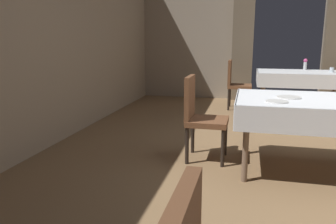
% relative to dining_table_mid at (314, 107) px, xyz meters
% --- Properties ---
extents(ground, '(10.08, 10.08, 0.00)m').
position_rel_dining_table_mid_xyz_m(ground, '(0.12, 0.01, -0.67)').
color(ground, olive).
extents(wall_left, '(0.49, 8.40, 3.00)m').
position_rel_dining_table_mid_xyz_m(wall_left, '(-3.07, 0.01, 0.84)').
color(wall_left, gray).
rests_on(wall_left, ground).
extents(wall_back, '(6.40, 0.27, 3.00)m').
position_rel_dining_table_mid_xyz_m(wall_back, '(0.12, 4.19, 0.85)').
color(wall_back, gray).
rests_on(wall_back, ground).
extents(dining_table_mid, '(1.51, 1.04, 0.75)m').
position_rel_dining_table_mid_xyz_m(dining_table_mid, '(0.00, 0.00, 0.00)').
color(dining_table_mid, '#7A604C').
rests_on(dining_table_mid, ground).
extents(dining_table_far, '(1.54, 0.99, 0.75)m').
position_rel_dining_table_mid_xyz_m(dining_table_far, '(0.27, 2.94, -0.00)').
color(dining_table_far, '#7A604C').
rests_on(dining_table_far, ground).
extents(chair_mid_left, '(0.44, 0.44, 0.93)m').
position_rel_dining_table_mid_xyz_m(chair_mid_left, '(-1.14, 0.11, -0.15)').
color(chair_mid_left, black).
rests_on(chair_mid_left, ground).
extents(chair_far_left, '(0.44, 0.44, 0.93)m').
position_rel_dining_table_mid_xyz_m(chair_far_left, '(-0.88, 3.05, -0.15)').
color(chair_far_left, black).
rests_on(chair_far_left, ground).
extents(plate_mid_b, '(0.23, 0.23, 0.01)m').
position_rel_dining_table_mid_xyz_m(plate_mid_b, '(-0.24, -0.00, 0.09)').
color(plate_mid_b, white).
rests_on(plate_mid_b, dining_table_mid).
extents(plate_mid_c, '(0.20, 0.20, 0.01)m').
position_rel_dining_table_mid_xyz_m(plate_mid_c, '(-0.37, -0.27, 0.09)').
color(plate_mid_c, white).
rests_on(plate_mid_c, dining_table_mid).
extents(flower_vase_far, '(0.07, 0.07, 0.21)m').
position_rel_dining_table_mid_xyz_m(flower_vase_far, '(0.38, 3.28, 0.20)').
color(flower_vase_far, silver).
rests_on(flower_vase_far, dining_table_far).
extents(glass_far_b, '(0.07, 0.07, 0.09)m').
position_rel_dining_table_mid_xyz_m(glass_far_b, '(0.76, 2.91, 0.13)').
color(glass_far_b, silver).
rests_on(glass_far_b, dining_table_far).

